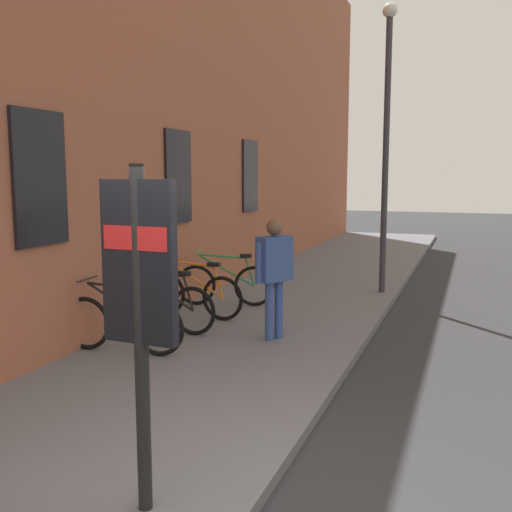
% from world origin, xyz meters
% --- Properties ---
extents(ground, '(60.00, 60.00, 0.00)m').
position_xyz_m(ground, '(6.00, -1.00, 0.00)').
color(ground, '#2D2D30').
extents(sidewalk_pavement, '(24.00, 3.50, 0.12)m').
position_xyz_m(sidewalk_pavement, '(8.00, 1.75, 0.06)').
color(sidewalk_pavement, slate).
rests_on(sidewalk_pavement, ground).
extents(station_facade, '(22.00, 0.65, 8.87)m').
position_xyz_m(station_facade, '(8.99, 3.80, 4.43)').
color(station_facade, '#9E563D').
rests_on(station_facade, ground).
extents(bicycle_leaning_wall, '(0.48, 1.77, 0.97)m').
position_xyz_m(bicycle_leaning_wall, '(2.73, 2.89, 0.51)').
color(bicycle_leaning_wall, black).
rests_on(bicycle_leaning_wall, sidewalk_pavement).
extents(bicycle_end_of_row, '(0.48, 1.77, 0.97)m').
position_xyz_m(bicycle_end_of_row, '(3.86, 2.92, 0.51)').
color(bicycle_end_of_row, black).
rests_on(bicycle_end_of_row, sidewalk_pavement).
extents(bicycle_beside_lamp, '(0.48, 1.77, 0.97)m').
position_xyz_m(bicycle_beside_lamp, '(4.82, 2.87, 0.51)').
color(bicycle_beside_lamp, black).
rests_on(bicycle_beside_lamp, sidewalk_pavement).
extents(bicycle_mid_rack, '(0.61, 1.73, 0.97)m').
position_xyz_m(bicycle_mid_rack, '(5.82, 2.74, 0.51)').
color(bicycle_mid_rack, black).
rests_on(bicycle_mid_rack, sidewalk_pavement).
extents(transit_info_sign, '(0.12, 0.55, 2.40)m').
position_xyz_m(transit_info_sign, '(-0.38, 0.71, 1.72)').
color(transit_info_sign, black).
rests_on(transit_info_sign, sidewalk_pavement).
extents(pedestrian_crossing_street, '(0.57, 0.47, 1.71)m').
position_xyz_m(pedestrian_crossing_street, '(4.03, 1.23, 1.16)').
color(pedestrian_crossing_street, '#334C8C').
rests_on(pedestrian_crossing_street, sidewalk_pavement).
extents(street_lamp, '(0.28, 0.28, 5.50)m').
position_xyz_m(street_lamp, '(8.01, 0.30, 3.36)').
color(street_lamp, '#333338').
rests_on(street_lamp, sidewalk_pavement).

